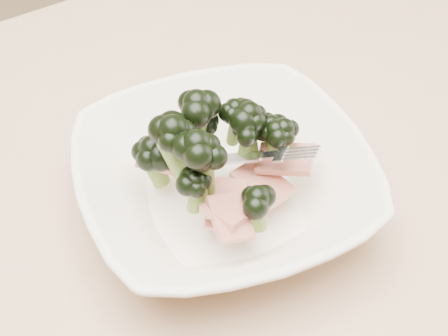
# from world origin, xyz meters

# --- Properties ---
(dining_table) EXTENTS (1.20, 0.80, 0.75)m
(dining_table) POSITION_xyz_m (0.00, 0.00, 0.65)
(dining_table) COLOR tan
(dining_table) RESTS_ON ground
(broccoli_dish) EXTENTS (0.32, 0.32, 0.12)m
(broccoli_dish) POSITION_xyz_m (0.12, -0.02, 0.79)
(broccoli_dish) COLOR #EFE2CB
(broccoli_dish) RESTS_ON dining_table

